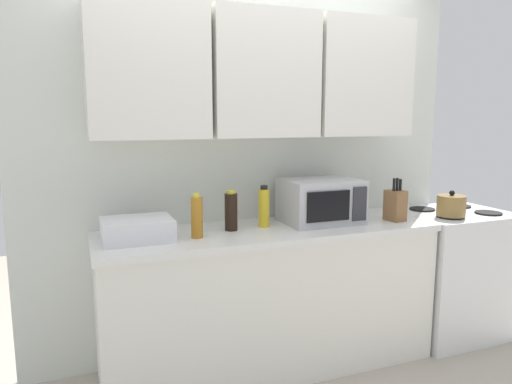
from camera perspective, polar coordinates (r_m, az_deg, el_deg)
wall_back_with_cabinets at (r=3.04m, az=-0.03°, el=9.00°), size 2.96×0.38×2.60m
counter_run at (r=3.04m, az=1.61°, el=-12.62°), size 2.09×0.63×0.90m
stove_range at (r=3.79m, az=22.41°, el=-8.89°), size 0.76×0.64×0.91m
kettle at (r=3.45m, az=22.49°, el=-1.52°), size 0.19×0.19×0.17m
microwave at (r=3.06m, az=7.83°, el=-1.06°), size 0.48×0.37×0.28m
dish_rack at (r=2.69m, az=-14.13°, el=-4.40°), size 0.38×0.30×0.12m
knife_block at (r=3.22m, az=16.46°, el=-1.50°), size 0.12×0.13×0.28m
bottle_soy_dark at (r=2.82m, az=-3.03°, el=-2.34°), size 0.08×0.08×0.24m
bottle_amber_vinegar at (r=2.67m, az=-7.15°, el=-3.02°), size 0.07×0.07×0.25m
bottle_yellow_mustard at (r=2.91m, az=0.96°, el=-1.85°), size 0.07×0.07×0.26m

